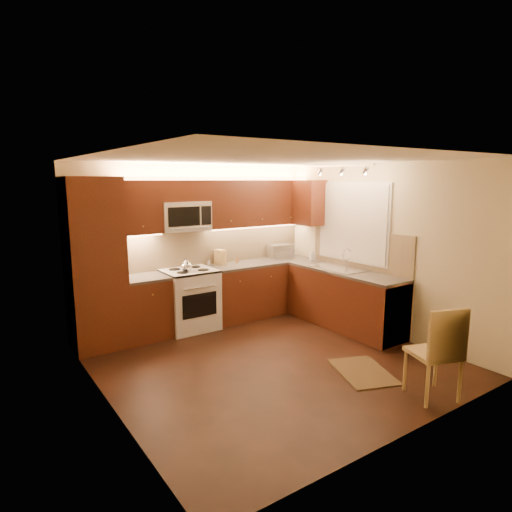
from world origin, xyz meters
TOP-DOWN VIEW (x-y plane):
  - floor at (0.00, 0.00)m, footprint 4.00×4.00m
  - ceiling at (0.00, 0.00)m, footprint 4.00×4.00m
  - wall_back at (0.00, 2.00)m, footprint 4.00×0.01m
  - wall_front at (0.00, -2.00)m, footprint 4.00×0.01m
  - wall_left at (-2.00, 0.00)m, footprint 0.01×4.00m
  - wall_right at (2.00, 0.00)m, footprint 0.01×4.00m
  - pantry at (-1.65, 1.70)m, footprint 0.70×0.60m
  - base_cab_back_left at (-0.99, 1.70)m, footprint 0.62×0.60m
  - counter_back_left at (-0.99, 1.70)m, footprint 0.62×0.60m
  - base_cab_back_right at (1.04, 1.70)m, footprint 1.92×0.60m
  - counter_back_right at (1.04, 1.70)m, footprint 1.92×0.60m
  - base_cab_right at (1.70, 0.40)m, footprint 0.60×2.00m
  - counter_right at (1.70, 0.40)m, footprint 0.60×2.00m
  - dishwasher at (1.70, -0.30)m, footprint 0.58×0.60m
  - backsplash_back at (0.35, 1.99)m, footprint 3.30×0.02m
  - backsplash_right at (1.99, 0.40)m, footprint 0.02×2.00m
  - upper_cab_back_left at (-0.99, 1.82)m, footprint 0.62×0.35m
  - upper_cab_back_right at (1.04, 1.82)m, footprint 1.92×0.35m
  - upper_cab_bridge at (-0.30, 1.82)m, footprint 0.76×0.35m
  - upper_cab_right_corner at (1.82, 1.40)m, footprint 0.35×0.50m
  - stove at (-0.30, 1.68)m, footprint 0.76×0.65m
  - microwave at (-0.30, 1.81)m, footprint 0.76×0.38m
  - window_frame at (1.99, 0.55)m, footprint 0.03×1.44m
  - window_blinds at (1.97, 0.55)m, footprint 0.02×1.36m
  - sink at (1.70, 0.55)m, footprint 0.52×0.86m
  - faucet at (1.88, 0.55)m, footprint 0.20×0.04m
  - track_light_bar at (1.55, 0.40)m, footprint 0.04×1.20m
  - kettle at (-0.38, 1.59)m, footprint 0.20×0.20m
  - toaster_oven at (1.51, 1.78)m, footprint 0.46×0.38m
  - knife_block at (0.34, 1.85)m, footprint 0.15×0.20m
  - spice_jar_a at (0.14, 1.86)m, footprint 0.05×0.05m
  - spice_jar_b at (0.33, 1.94)m, footprint 0.06×0.06m
  - spice_jar_c at (0.14, 1.84)m, footprint 0.06×0.06m
  - spice_jar_d at (0.65, 1.82)m, footprint 0.06×0.06m
  - soap_bottle at (1.87, 1.34)m, footprint 0.10×0.10m
  - rug at (0.70, -0.90)m, footprint 0.83×0.99m
  - dining_chair at (0.84, -1.70)m, footprint 0.57×0.57m

SIDE VIEW (x-z plane):
  - floor at x=0.00m, z-range -0.01..0.01m
  - rug at x=0.70m, z-range 0.00..0.01m
  - base_cab_back_left at x=-0.99m, z-range 0.00..0.86m
  - base_cab_back_right at x=1.04m, z-range 0.00..0.86m
  - base_cab_right at x=1.70m, z-range 0.00..0.86m
  - dishwasher at x=1.70m, z-range 0.01..0.85m
  - stove at x=-0.30m, z-range 0.00..0.92m
  - dining_chair at x=0.84m, z-range 0.00..1.01m
  - counter_back_left at x=-0.99m, z-range 0.86..0.90m
  - counter_back_right at x=1.04m, z-range 0.86..0.90m
  - counter_right at x=1.70m, z-range 0.86..0.90m
  - spice_jar_d at x=0.65m, z-range 0.90..0.99m
  - spice_jar_b at x=0.33m, z-range 0.90..0.99m
  - spice_jar_c at x=0.14m, z-range 0.90..1.00m
  - spice_jar_a at x=0.14m, z-range 0.90..1.00m
  - sink at x=1.70m, z-range 0.90..1.05m
  - soap_bottle at x=1.87m, z-range 0.90..1.07m
  - kettle at x=-0.38m, z-range 0.92..1.12m
  - toaster_oven at x=1.51m, z-range 0.90..1.15m
  - knife_block at x=0.34m, z-range 0.90..1.15m
  - faucet at x=1.88m, z-range 0.90..1.20m
  - pantry at x=-1.65m, z-range 0.00..2.30m
  - backsplash_back at x=0.35m, z-range 0.90..1.50m
  - backsplash_right at x=1.99m, z-range 0.90..1.50m
  - wall_back at x=0.00m, z-range 0.00..2.50m
  - wall_front at x=0.00m, z-range 0.00..2.50m
  - wall_left at x=-2.00m, z-range 0.00..2.50m
  - wall_right at x=2.00m, z-range 0.00..2.50m
  - window_frame at x=1.99m, z-range 0.98..2.22m
  - window_blinds at x=1.97m, z-range 1.02..2.18m
  - microwave at x=-0.30m, z-range 1.50..1.94m
  - upper_cab_back_left at x=-0.99m, z-range 1.50..2.25m
  - upper_cab_back_right at x=1.04m, z-range 1.50..2.25m
  - upper_cab_right_corner at x=1.82m, z-range 1.50..2.25m
  - upper_cab_bridge at x=-0.30m, z-range 1.94..2.25m
  - track_light_bar at x=1.55m, z-range 2.44..2.48m
  - ceiling at x=0.00m, z-range 2.50..2.50m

